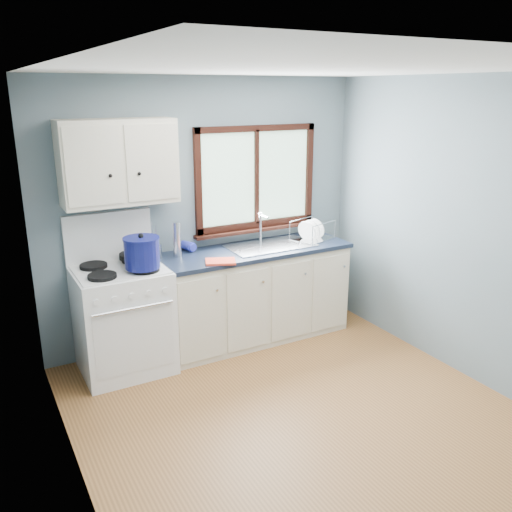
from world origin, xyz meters
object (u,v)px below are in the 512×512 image
skillet (134,256)px  thermos (177,240)px  base_cabinets (254,298)px  utensil_crock (156,251)px  dish_rack (312,234)px  gas_range (123,317)px  sink (270,252)px  stockpot (142,252)px

skillet → thermos: 0.41m
base_cabinets → utensil_crock: size_ratio=5.47×
dish_rack → skillet: bearing=157.8°
gas_range → dish_rack: gas_range is taller
sink → utensil_crock: utensil_crock is taller
gas_range → thermos: 0.83m
base_cabinets → sink: size_ratio=2.20×
thermos → base_cabinets: bearing=-8.6°
base_cabinets → skillet: (-1.14, 0.12, 0.57)m
base_cabinets → gas_range: bearing=-179.2°
skillet → stockpot: bearing=-113.3°
skillet → utensil_crock: size_ratio=1.14×
stockpot → dish_rack: bearing=5.2°
dish_rack → gas_range: bearing=162.1°
base_cabinets → sink: sink is taller
stockpot → gas_range: bearing=137.8°
skillet → utensil_crock: (0.22, 0.04, 0.01)m
stockpot → base_cabinets: bearing=8.2°
dish_rack → thermos: bearing=157.0°
gas_range → utensil_crock: gas_range is taller
skillet → stockpot: size_ratio=1.20×
utensil_crock → dish_rack: utensil_crock is taller
gas_range → utensil_crock: size_ratio=4.02×
skillet → dish_rack: size_ratio=0.81×
skillet → base_cabinets: bearing=-27.8°
stockpot → sink: bearing=7.0°
dish_rack → sink: bearing=161.8°
sink → thermos: (-0.92, 0.11, 0.22)m
sink → skillet: sink is taller
utensil_crock → sink: bearing=-8.3°
skillet → utensil_crock: 0.22m
gas_range → thermos: size_ratio=4.25×
dish_rack → stockpot: bearing=166.7°
stockpot → dish_rack: 1.82m
sink → stockpot: 1.35m
gas_range → base_cabinets: gas_range is taller
utensil_crock → dish_rack: bearing=-5.7°
skillet → stockpot: stockpot is taller
gas_range → skillet: 0.54m
stockpot → thermos: stockpot is taller
thermos → dish_rack: size_ratio=0.67×
gas_range → base_cabinets: 1.31m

